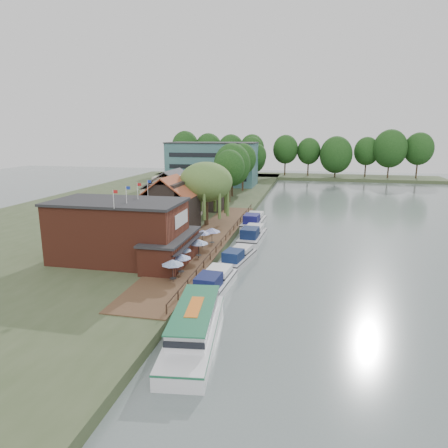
# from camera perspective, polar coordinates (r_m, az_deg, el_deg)

# --- Properties ---
(ground) EXTENTS (260.00, 260.00, 0.00)m
(ground) POSITION_cam_1_polar(r_m,az_deg,el_deg) (46.45, 4.13, -7.22)
(ground) COLOR slate
(ground) RESTS_ON ground
(land_bank) EXTENTS (50.00, 140.00, 1.00)m
(land_bank) POSITION_cam_1_polar(r_m,az_deg,el_deg) (87.46, -12.28, 2.46)
(land_bank) COLOR #384728
(land_bank) RESTS_ON ground
(quay_deck) EXTENTS (6.00, 50.00, 0.10)m
(quay_deck) POSITION_cam_1_polar(r_m,az_deg,el_deg) (57.00, -2.39, -2.26)
(quay_deck) COLOR #47301E
(quay_deck) RESTS_ON land_bank
(quay_rail) EXTENTS (0.20, 49.00, 1.00)m
(quay_rail) POSITION_cam_1_polar(r_m,az_deg,el_deg) (56.75, 0.37, -1.84)
(quay_rail) COLOR black
(quay_rail) RESTS_ON land_bank
(pub) EXTENTS (20.00, 11.00, 7.30)m
(pub) POSITION_cam_1_polar(r_m,az_deg,el_deg) (48.04, -12.71, -1.03)
(pub) COLOR maroon
(pub) RESTS_ON land_bank
(hotel_block) EXTENTS (25.40, 12.40, 12.30)m
(hotel_block) POSITION_cam_1_polar(r_m,az_deg,el_deg) (116.94, -1.66, 8.62)
(hotel_block) COLOR #38666B
(hotel_block) RESTS_ON land_bank
(cottage_a) EXTENTS (8.60, 7.60, 8.50)m
(cottage_a) POSITION_cam_1_polar(r_m,az_deg,el_deg) (61.86, -7.79, 2.83)
(cottage_a) COLOR black
(cottage_a) RESTS_ON land_bank
(cottage_b) EXTENTS (9.60, 8.60, 8.50)m
(cottage_b) POSITION_cam_1_polar(r_m,az_deg,el_deg) (72.15, -7.34, 4.29)
(cottage_b) COLOR beige
(cottage_b) RESTS_ON land_bank
(cottage_c) EXTENTS (7.60, 7.60, 8.50)m
(cottage_c) POSITION_cam_1_polar(r_m,az_deg,el_deg) (79.50, -2.44, 5.18)
(cottage_c) COLOR black
(cottage_c) RESTS_ON land_bank
(willow) EXTENTS (8.60, 8.60, 10.43)m
(willow) POSITION_cam_1_polar(r_m,az_deg,el_deg) (65.08, -2.57, 4.30)
(willow) COLOR #476B2D
(willow) RESTS_ON land_bank
(umbrella_0) EXTENTS (2.30, 2.30, 2.38)m
(umbrella_0) POSITION_cam_1_polar(r_m,az_deg,el_deg) (41.13, -7.32, -6.63)
(umbrella_0) COLOR navy
(umbrella_0) RESTS_ON quay_deck
(umbrella_1) EXTENTS (2.28, 2.28, 2.38)m
(umbrella_1) POSITION_cam_1_polar(r_m,az_deg,el_deg) (43.00, -6.20, -5.72)
(umbrella_1) COLOR #1B3F94
(umbrella_1) RESTS_ON quay_deck
(umbrella_2) EXTENTS (2.44, 2.44, 2.38)m
(umbrella_2) POSITION_cam_1_polar(r_m,az_deg,el_deg) (45.72, -6.16, -4.57)
(umbrella_2) COLOR #1B4895
(umbrella_2) RESTS_ON quay_deck
(umbrella_3) EXTENTS (2.42, 2.42, 2.38)m
(umbrella_3) POSITION_cam_1_polar(r_m,az_deg,el_deg) (48.37, -3.67, -3.54)
(umbrella_3) COLOR navy
(umbrella_3) RESTS_ON quay_deck
(umbrella_4) EXTENTS (2.06, 2.06, 2.38)m
(umbrella_4) POSITION_cam_1_polar(r_m,az_deg,el_deg) (52.83, -3.09, -2.10)
(umbrella_4) COLOR navy
(umbrella_4) RESTS_ON quay_deck
(umbrella_5) EXTENTS (2.36, 2.36, 2.38)m
(umbrella_5) POSITION_cam_1_polar(r_m,az_deg,el_deg) (53.90, -1.73, -1.78)
(umbrella_5) COLOR navy
(umbrella_5) RESTS_ON quay_deck
(cruiser_0) EXTENTS (3.84, 10.01, 2.38)m
(cruiser_0) POSITION_cam_1_polar(r_m,az_deg,el_deg) (41.37, -1.42, -8.03)
(cruiser_0) COLOR white
(cruiser_0) RESTS_ON ground
(cruiser_1) EXTENTS (4.38, 9.50, 2.19)m
(cruiser_1) POSITION_cam_1_polar(r_m,az_deg,el_deg) (49.69, 2.00, -4.51)
(cruiser_1) COLOR silver
(cruiser_1) RESTS_ON ground
(cruiser_2) EXTENTS (3.84, 10.51, 2.53)m
(cruiser_2) POSITION_cam_1_polar(r_m,az_deg,el_deg) (59.80, 4.08, -1.34)
(cruiser_2) COLOR silver
(cruiser_2) RESTS_ON ground
(cruiser_3) EXTENTS (3.84, 10.75, 2.61)m
(cruiser_3) POSITION_cam_1_polar(r_m,az_deg,el_deg) (69.09, 4.26, 0.64)
(cruiser_3) COLOR silver
(cruiser_3) RESTS_ON ground
(tour_boat) EXTENTS (5.16, 13.17, 2.80)m
(tour_boat) POSITION_cam_1_polar(r_m,az_deg,el_deg) (31.87, -4.37, -14.36)
(tour_boat) COLOR silver
(tour_boat) RESTS_ON ground
(swan) EXTENTS (0.44, 0.44, 0.44)m
(swan) POSITION_cam_1_polar(r_m,az_deg,el_deg) (36.62, -4.33, -12.61)
(swan) COLOR white
(swan) RESTS_ON ground
(bank_tree_0) EXTENTS (6.64, 6.64, 11.42)m
(bank_tree_0) POSITION_cam_1_polar(r_m,az_deg,el_deg) (87.45, 0.77, 6.86)
(bank_tree_0) COLOR #143811
(bank_tree_0) RESTS_ON land_bank
(bank_tree_1) EXTENTS (8.70, 8.70, 12.54)m
(bank_tree_1) POSITION_cam_1_polar(r_m,az_deg,el_deg) (95.20, 1.17, 7.70)
(bank_tree_1) COLOR #143811
(bank_tree_1) RESTS_ON land_bank
(bank_tree_2) EXTENTS (6.86, 6.86, 12.28)m
(bank_tree_2) POSITION_cam_1_polar(r_m,az_deg,el_deg) (104.46, 2.70, 8.09)
(bank_tree_2) COLOR #143811
(bank_tree_2) RESTS_ON land_bank
(bank_tree_3) EXTENTS (6.11, 6.11, 11.70)m
(bank_tree_3) POSITION_cam_1_polar(r_m,az_deg,el_deg) (122.87, 4.62, 8.66)
(bank_tree_3) COLOR #143811
(bank_tree_3) RESTS_ON land_bank
(bank_tree_4) EXTENTS (8.33, 8.33, 11.63)m
(bank_tree_4) POSITION_cam_1_polar(r_m,az_deg,el_deg) (130.61, 4.14, 8.90)
(bank_tree_4) COLOR #143811
(bank_tree_4) RESTS_ON land_bank
(bank_tree_5) EXTENTS (6.71, 6.71, 13.60)m
(bank_tree_5) POSITION_cam_1_polar(r_m,az_deg,el_deg) (138.29, 4.07, 9.54)
(bank_tree_5) COLOR #143811
(bank_tree_5) RESTS_ON land_bank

